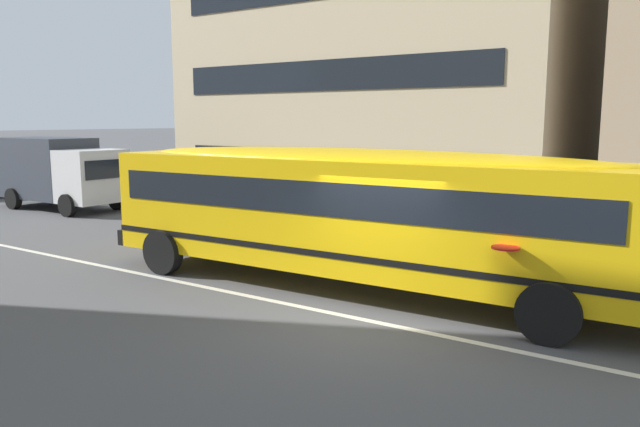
% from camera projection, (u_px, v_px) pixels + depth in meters
% --- Properties ---
extents(ground_plane, '(400.00, 400.00, 0.00)m').
position_uv_depth(ground_plane, '(364.00, 320.00, 10.94)').
color(ground_plane, '#4C4C4F').
extents(sidewalk_far, '(120.00, 3.00, 0.01)m').
position_uv_depth(sidewalk_far, '(506.00, 244.00, 17.68)').
color(sidewalk_far, gray).
rests_on(sidewalk_far, ground_plane).
extents(lane_centreline, '(110.00, 0.16, 0.01)m').
position_uv_depth(lane_centreline, '(364.00, 320.00, 10.94)').
color(lane_centreline, silver).
rests_on(lane_centreline, ground_plane).
extents(school_bus, '(13.24, 3.15, 2.94)m').
position_uv_depth(school_bus, '(363.00, 207.00, 12.67)').
color(school_bus, yellow).
rests_on(school_bus, ground_plane).
extents(box_truck, '(6.05, 2.48, 2.82)m').
position_uv_depth(box_truck, '(57.00, 170.00, 24.49)').
color(box_truck, silver).
rests_on(box_truck, ground_plane).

